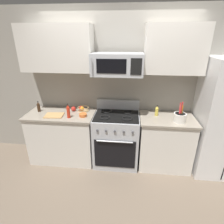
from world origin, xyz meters
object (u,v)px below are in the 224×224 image
at_px(fruit_basket, 83,109).
at_px(cutting_board, 54,115).
at_px(apple_loose, 73,109).
at_px(bottle_oil, 157,111).
at_px(utensil_crock, 180,117).
at_px(refrigerator, 224,119).
at_px(range_oven, 116,138).
at_px(bottle_hot_sauce, 68,111).
at_px(bottle_soy, 39,107).
at_px(prep_bowl, 83,115).
at_px(microwave, 117,64).

relative_size(fruit_basket, cutting_board, 0.67).
bearing_deg(cutting_board, apple_loose, 42.05).
bearing_deg(fruit_basket, bottle_oil, -2.82).
distance_m(utensil_crock, fruit_basket, 1.62).
bearing_deg(refrigerator, bottle_oil, 174.12).
relative_size(range_oven, bottle_hot_sauce, 4.56).
xyz_separation_m(range_oven, bottle_soy, (-1.38, 0.05, 0.52)).
bearing_deg(prep_bowl, microwave, 11.08).
height_order(microwave, bottle_hot_sauce, microwave).
xyz_separation_m(refrigerator, bottle_oil, (-1.03, 0.11, 0.06)).
height_order(refrigerator, cutting_board, refrigerator).
relative_size(utensil_crock, fruit_basket, 1.67).
height_order(bottle_soy, prep_bowl, bottle_soy).
xyz_separation_m(bottle_soy, prep_bowl, (0.83, -0.13, -0.06)).
bearing_deg(fruit_basket, bottle_hot_sauce, -117.59).
relative_size(range_oven, utensil_crock, 3.28).
xyz_separation_m(cutting_board, bottle_hot_sauce, (0.27, -0.05, 0.10)).
xyz_separation_m(range_oven, cutting_board, (-1.04, -0.11, 0.44)).
height_order(cutting_board, bottle_hot_sauce, bottle_hot_sauce).
bearing_deg(cutting_board, fruit_basket, 31.00).
height_order(cutting_board, bottle_soy, bottle_soy).
bearing_deg(utensil_crock, fruit_basket, 170.38).
bearing_deg(range_oven, bottle_soy, 177.93).
bearing_deg(range_oven, refrigerator, -0.58).
distance_m(fruit_basket, prep_bowl, 0.24).
bearing_deg(range_oven, bottle_hot_sauce, -168.99).
xyz_separation_m(range_oven, utensil_crock, (0.99, -0.12, 0.51)).
bearing_deg(bottle_soy, cutting_board, -24.70).
xyz_separation_m(refrigerator, apple_loose, (-2.48, 0.15, 0.01)).
bearing_deg(bottle_oil, cutting_board, -173.50).
bearing_deg(prep_bowl, bottle_hot_sauce, -162.53).
relative_size(refrigerator, apple_loose, 22.70).
xyz_separation_m(refrigerator, microwave, (-1.70, 0.04, 0.81)).
relative_size(fruit_basket, bottle_oil, 1.09).
bearing_deg(bottle_oil, apple_loose, 178.30).
xyz_separation_m(range_oven, bottle_oil, (0.66, 0.09, 0.52)).
distance_m(bottle_oil, prep_bowl, 1.23).
bearing_deg(utensil_crock, bottle_hot_sauce, -179.00).
bearing_deg(bottle_soy, apple_loose, 7.79).
relative_size(microwave, cutting_board, 2.59).
distance_m(microwave, cutting_board, 1.34).
bearing_deg(cutting_board, bottle_hot_sauce, -9.46).
distance_m(microwave, prep_bowl, 0.99).
height_order(bottle_oil, prep_bowl, bottle_oil).
distance_m(utensil_crock, apple_loose, 1.78).
relative_size(bottle_soy, prep_bowl, 1.47).
distance_m(cutting_board, bottle_hot_sauce, 0.29).
relative_size(apple_loose, bottle_hot_sauce, 0.35).
relative_size(utensil_crock, bottle_oil, 1.81).
bearing_deg(bottle_oil, bottle_soy, -178.90).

